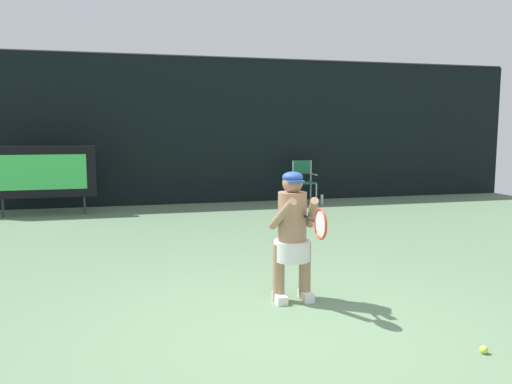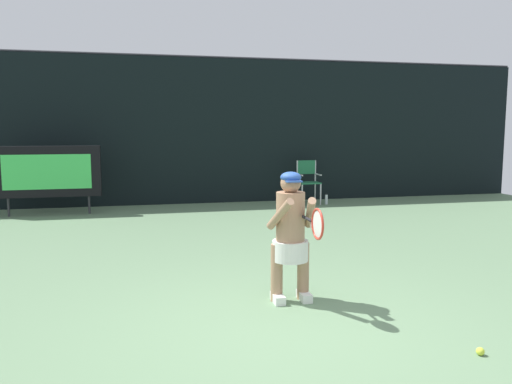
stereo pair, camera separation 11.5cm
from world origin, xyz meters
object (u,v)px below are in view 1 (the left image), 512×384
at_px(water_bottle, 322,199).
at_px(tennis_player, 293,232).
at_px(tennis_racket, 320,223).
at_px(scoreboard, 43,172).
at_px(tennis_ball_loose, 484,350).
at_px(umpire_chair, 304,179).

relative_size(water_bottle, tennis_player, 0.19).
bearing_deg(tennis_racket, tennis_player, 93.99).
height_order(scoreboard, water_bottle, scoreboard).
bearing_deg(scoreboard, tennis_player, -62.17).
bearing_deg(tennis_ball_loose, scoreboard, 119.11).
distance_m(scoreboard, tennis_player, 7.42).
xyz_separation_m(umpire_chair, tennis_ball_loose, (-1.44, -8.56, -0.58)).
relative_size(tennis_racket, tennis_ball_loose, 8.85).
relative_size(scoreboard, tennis_ball_loose, 32.35).
distance_m(umpire_chair, tennis_player, 7.34).
bearing_deg(tennis_player, water_bottle, 65.95).
relative_size(water_bottle, tennis_racket, 0.44).
bearing_deg(tennis_racket, tennis_ball_loose, -54.64).
relative_size(tennis_player, tennis_ball_loose, 20.72).
bearing_deg(tennis_racket, water_bottle, 61.69).
xyz_separation_m(water_bottle, tennis_ball_loose, (-1.86, -8.38, -0.09)).
xyz_separation_m(tennis_player, tennis_ball_loose, (1.13, -1.68, -0.72)).
bearing_deg(tennis_player, scoreboard, 117.83).
relative_size(scoreboard, tennis_player, 1.56).
relative_size(umpire_chair, tennis_player, 0.77).
xyz_separation_m(tennis_racket, tennis_ball_loose, (1.03, -1.14, -0.91)).
bearing_deg(tennis_racket, umpire_chair, 65.08).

